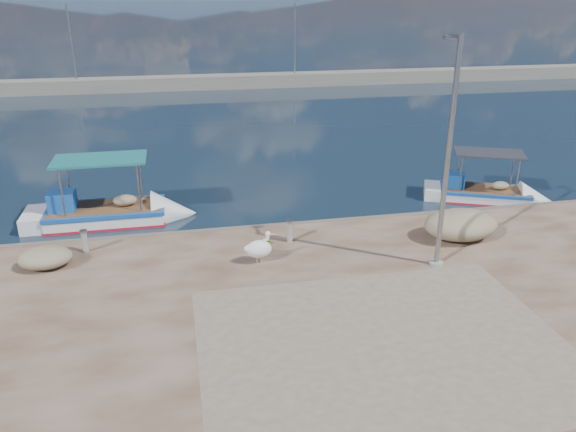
{
  "coord_description": "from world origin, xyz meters",
  "views": [
    {
      "loc": [
        -3.6,
        -13.9,
        8.57
      ],
      "look_at": [
        0.0,
        3.8,
        1.3
      ],
      "focal_mm": 35.0,
      "sensor_mm": 36.0,
      "label": 1
    }
  ],
  "objects_px": {
    "pelican": "(259,248)",
    "bollard_near": "(290,230)",
    "boat_right": "(482,195)",
    "boat_left": "(105,216)",
    "lamp_post": "(447,164)"
  },
  "relations": [
    {
      "from": "boat_left",
      "to": "pelican",
      "type": "relative_size",
      "value": 5.8
    },
    {
      "from": "boat_right",
      "to": "bollard_near",
      "type": "height_order",
      "value": "boat_right"
    },
    {
      "from": "pelican",
      "to": "bollard_near",
      "type": "xyz_separation_m",
      "value": [
        1.27,
        1.42,
        -0.08
      ]
    },
    {
      "from": "pelican",
      "to": "lamp_post",
      "type": "bearing_deg",
      "value": -12.22
    },
    {
      "from": "boat_right",
      "to": "bollard_near",
      "type": "bearing_deg",
      "value": -134.83
    },
    {
      "from": "lamp_post",
      "to": "bollard_near",
      "type": "height_order",
      "value": "lamp_post"
    },
    {
      "from": "boat_right",
      "to": "pelican",
      "type": "distance_m",
      "value": 11.94
    },
    {
      "from": "lamp_post",
      "to": "bollard_near",
      "type": "distance_m",
      "value": 5.72
    },
    {
      "from": "boat_left",
      "to": "bollard_near",
      "type": "height_order",
      "value": "boat_left"
    },
    {
      "from": "lamp_post",
      "to": "pelican",
      "type": "bearing_deg",
      "value": 167.68
    },
    {
      "from": "pelican",
      "to": "boat_right",
      "type": "bearing_deg",
      "value": 25.87
    },
    {
      "from": "lamp_post",
      "to": "bollard_near",
      "type": "bearing_deg",
      "value": 148.15
    },
    {
      "from": "boat_right",
      "to": "lamp_post",
      "type": "bearing_deg",
      "value": -106.02
    },
    {
      "from": "boat_left",
      "to": "boat_right",
      "type": "relative_size",
      "value": 1.16
    },
    {
      "from": "lamp_post",
      "to": "boat_left",
      "type": "bearing_deg",
      "value": 146.9
    }
  ]
}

